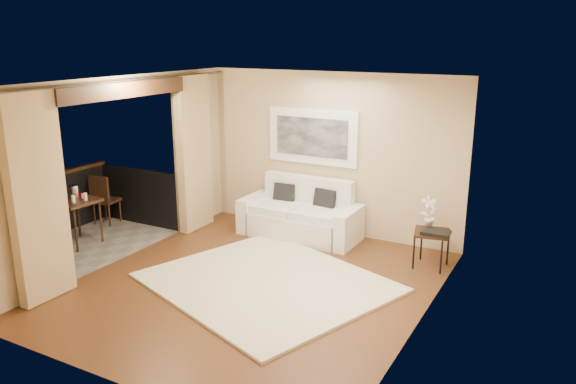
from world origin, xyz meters
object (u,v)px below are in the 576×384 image
Objects in this scene: orchid at (429,212)px; ice_bucket at (74,191)px; sofa at (302,216)px; balcony_chair_far at (103,196)px; side_table at (432,235)px; bistro_table at (75,205)px; balcony_chair_near at (38,230)px.

orchid is 5.57m from ice_bucket.
balcony_chair_far is (-3.34, -1.18, 0.18)m from sofa.
bistro_table is at bearing -161.06° from side_table.
balcony_chair_near is at bearing -133.52° from sofa.
orchid is at bearing 31.93° from balcony_chair_near.
sofa is 2.21m from orchid.
balcony_chair_near reaches higher than balcony_chair_far.
balcony_chair_far is (-5.60, -0.88, 0.04)m from side_table.
side_table is 0.79× the size of bistro_table.
balcony_chair_near is at bearing -152.67° from side_table.
bistro_table is at bearing -40.94° from ice_bucket.
side_table is 0.65× the size of balcony_chair_far.
ice_bucket is at bearing 139.06° from bistro_table.
orchid is 2.39× the size of ice_bucket.
balcony_chair_near is (0.15, -0.83, -0.13)m from bistro_table.
orchid is 5.71m from balcony_chair_near.
balcony_chair_near is (-5.08, -2.62, 0.05)m from side_table.
bistro_table is 0.81× the size of balcony_chair_near.
sofa is 3.55m from balcony_chair_far.
sofa is at bearing 32.83° from ice_bucket.
bistro_table is 0.24m from ice_bucket.
sofa is 2.69× the size of bistro_table.
orchid reaches higher than side_table.
orchid is at bearing 19.50° from ice_bucket.
sofa is 3.65m from bistro_table.
sofa is 3.41× the size of side_table.
balcony_chair_far reaches higher than side_table.
balcony_chair_far is 0.91m from ice_bucket.
ice_bucket is (0.25, -0.81, 0.32)m from balcony_chair_far.
sofa is at bearing 35.23° from bistro_table.
sofa is 4.18× the size of orchid.
side_table is 5.62m from ice_bucket.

